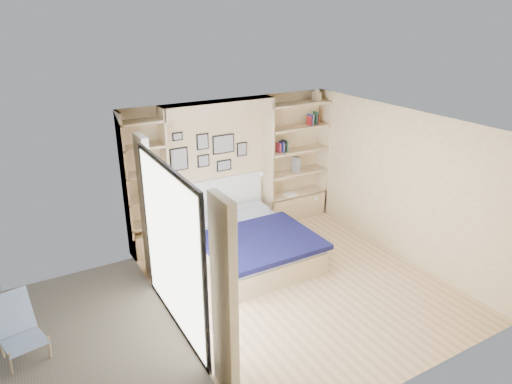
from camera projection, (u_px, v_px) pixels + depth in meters
ground at (299, 283)px, 7.02m from camera, size 4.50×4.50×0.00m
room_shell at (230, 192)px, 7.67m from camera, size 4.50×4.50×4.50m
bed at (250, 243)px, 7.65m from camera, size 1.78×2.28×1.07m
photo_gallery at (208, 152)px, 8.01m from camera, size 1.48×0.02×0.82m
reading_lamps at (222, 181)px, 8.09m from camera, size 1.92×0.12×0.15m
shelf_decor at (287, 137)px, 8.57m from camera, size 3.55×0.23×2.03m
deck at (47, 368)px, 5.36m from camera, size 3.20×4.00×0.05m
deck_chair at (19, 328)px, 5.47m from camera, size 0.59×0.83×0.76m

